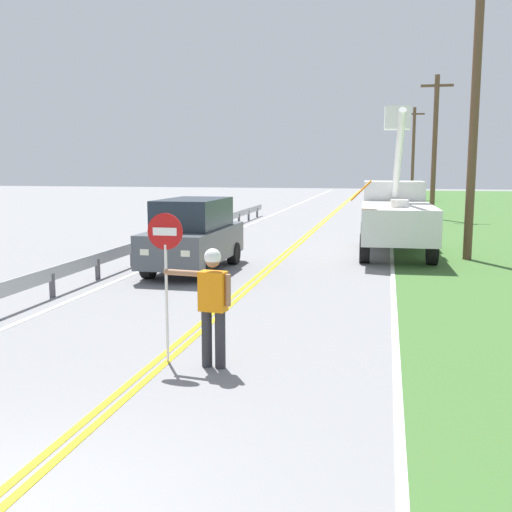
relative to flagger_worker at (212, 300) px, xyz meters
The scene contains 12 objects.
centerline_yellow_left 15.34m from the flagger_worker, 93.56° to the left, with size 0.11×110.00×0.01m, color yellow.
centerline_yellow_right 15.33m from the flagger_worker, 92.89° to the left, with size 0.11×110.00×0.01m, color yellow.
edge_line_right 15.55m from the flagger_worker, 79.83° to the left, with size 0.12×110.00×0.01m, color silver.
edge_line_left 15.94m from the flagger_worker, 106.28° to the left, with size 0.12×110.00×0.01m, color silver.
flagger_worker is the anchor object (origin of this frame).
stop_sign_paddle 1.02m from the flagger_worker, behind, with size 0.56×0.04×2.33m.
utility_bucket_truck 13.57m from the flagger_worker, 78.03° to the left, with size 2.67×6.88×5.13m.
oncoming_suv_nearest 8.65m from the flagger_worker, 109.89° to the left, with size 1.95×4.63×2.10m.
utility_pole_near 13.65m from the flagger_worker, 67.00° to the left, with size 1.80×0.28×8.97m.
utility_pole_mid 28.77m from the flagger_worker, 79.74° to the left, with size 1.80×0.28×8.14m.
utility_pole_far 49.90m from the flagger_worker, 84.54° to the left, with size 1.80×0.28×8.32m.
guardrail_left_shoulder 13.03m from the flagger_worker, 112.87° to the left, with size 0.10×32.00×0.71m.
Camera 1 is at (3.37, -3.81, 3.03)m, focal length 42.50 mm.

